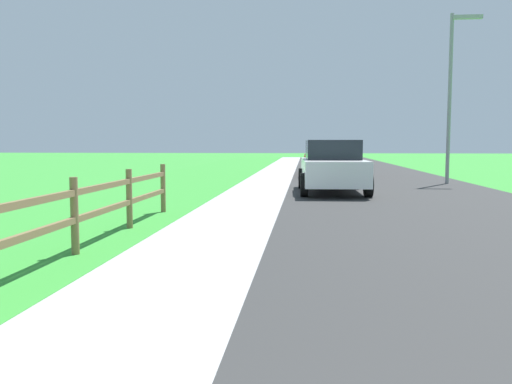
% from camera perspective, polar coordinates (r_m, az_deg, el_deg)
% --- Properties ---
extents(ground_plane, '(120.00, 120.00, 0.00)m').
position_cam_1_polar(ground_plane, '(24.91, 3.96, 1.63)').
color(ground_plane, green).
extents(road_asphalt, '(7.00, 66.00, 0.01)m').
position_cam_1_polar(road_asphalt, '(27.06, 11.50, 1.83)').
color(road_asphalt, '#2F2F2F').
rests_on(road_asphalt, ground).
extents(curb_concrete, '(6.00, 66.00, 0.01)m').
position_cam_1_polar(curb_concrete, '(27.14, -2.29, 1.94)').
color(curb_concrete, '#A6A5A8').
rests_on(curb_concrete, ground).
extents(grass_verge, '(5.00, 66.00, 0.00)m').
position_cam_1_polar(grass_verge, '(27.38, -5.40, 1.95)').
color(grass_verge, green).
rests_on(grass_verge, ground).
extents(rail_fence, '(0.11, 11.70, 1.09)m').
position_cam_1_polar(rail_fence, '(6.80, -22.80, -2.98)').
color(rail_fence, brown).
rests_on(rail_fence, ground).
extents(parked_suv_white, '(2.19, 4.66, 1.66)m').
position_cam_1_polar(parked_suv_white, '(17.10, 8.14, 2.70)').
color(parked_suv_white, white).
rests_on(parked_suv_white, ground).
extents(parked_car_red, '(2.11, 4.83, 1.53)m').
position_cam_1_polar(parked_car_red, '(25.84, 7.28, 3.45)').
color(parked_car_red, maroon).
rests_on(parked_car_red, ground).
extents(parked_car_beige, '(2.17, 4.77, 1.59)m').
position_cam_1_polar(parked_car_beige, '(35.32, 7.84, 3.93)').
color(parked_car_beige, '#C6B793').
rests_on(parked_car_beige, ground).
extents(street_lamp, '(1.17, 0.20, 6.42)m').
position_cam_1_polar(street_lamp, '(21.99, 20.27, 10.79)').
color(street_lamp, gray).
rests_on(street_lamp, ground).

